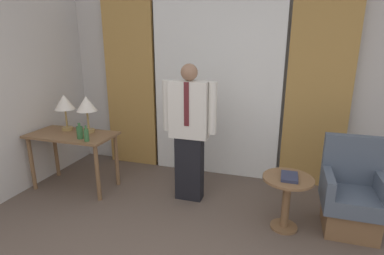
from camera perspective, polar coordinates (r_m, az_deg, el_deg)
The scene contains 13 objects.
wall_back at distance 4.28m, azimuth 4.94°, elevation 9.06°, with size 10.00×0.06×2.70m.
curtain_sheer_center at distance 4.16m, azimuth 4.53°, elevation 8.04°, with size 1.77×0.06×2.58m.
curtain_drape_left at distance 4.63m, azimuth -11.71°, elevation 8.56°, with size 0.78×0.06×2.58m.
curtain_drape_right at distance 4.08m, azimuth 22.93°, elevation 6.69°, with size 0.78×0.06×2.58m.
desk at distance 4.13m, azimuth -21.77°, elevation -2.69°, with size 1.10×0.55×0.74m.
table_lamp_left at distance 4.22m, azimuth -23.12°, elevation 4.17°, with size 0.26×0.26×0.47m.
table_lamp_right at distance 4.01m, azimuth -19.45°, elevation 3.99°, with size 0.26×0.26×0.47m.
bottle_near_edge at distance 3.83m, azimuth -20.58°, elevation -0.85°, with size 0.07×0.07×0.19m.
bottle_by_lamp at distance 3.71m, azimuth -19.48°, elevation -1.32°, with size 0.06×0.06×0.19m.
person at distance 3.48m, azimuth -0.51°, elevation -0.31°, with size 0.64×0.21×1.63m.
armchair at distance 3.49m, azimuth 28.06°, elevation -11.72°, with size 0.57×0.55×0.95m.
side_table at distance 3.23m, azimuth 17.60°, elevation -12.02°, with size 0.50×0.50×0.57m.
book at distance 3.13m, azimuth 18.06°, elevation -8.90°, with size 0.16×0.24×0.03m.
Camera 1 is at (0.91, -1.03, 1.86)m, focal length 28.00 mm.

